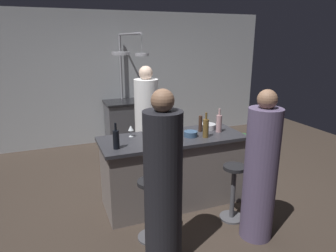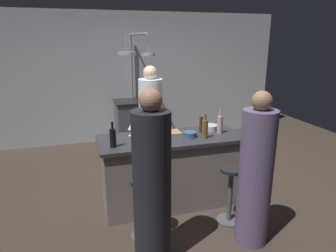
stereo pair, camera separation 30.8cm
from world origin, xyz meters
name	(u,v)px [view 1 (the left image)]	position (x,y,z in m)	size (l,w,h in m)	color
ground_plane	(172,201)	(0.00, 0.00, 0.00)	(9.00, 9.00, 0.00)	#382D26
back_wall	(120,78)	(0.00, 2.85, 1.30)	(6.40, 0.16, 2.60)	#B2B7BC
kitchen_island	(172,170)	(0.00, 0.00, 0.45)	(1.80, 0.72, 0.90)	slate
stove_range	(126,123)	(0.00, 2.45, 0.45)	(0.80, 0.64, 0.89)	#47474C
chef	(147,126)	(-0.04, 0.94, 0.79)	(0.36, 0.36, 1.70)	white
bar_stool_right	(233,190)	(0.51, -0.62, 0.38)	(0.28, 0.28, 0.68)	#4C4C51
guest_right	(260,173)	(0.57, -0.99, 0.75)	(0.34, 0.34, 1.61)	#594C6B
bar_stool_left	(150,207)	(-0.50, -0.62, 0.38)	(0.28, 0.28, 0.68)	#4C4C51
guest_left	(163,186)	(-0.49, -0.96, 0.78)	(0.35, 0.35, 1.67)	black
overhead_pot_rack	(126,66)	(-0.08, 1.93, 1.62)	(0.60, 1.52, 2.17)	gray
potted_plant	(243,146)	(1.64, 0.79, 0.30)	(0.36, 0.36, 0.52)	brown
cutting_board	(168,133)	(0.00, 0.16, 0.91)	(0.32, 0.22, 0.02)	#997047
pepper_mill	(200,124)	(0.43, 0.08, 1.01)	(0.05, 0.05, 0.21)	#382319
wine_bottle_rose	(219,123)	(0.64, -0.03, 1.02)	(0.07, 0.07, 0.31)	#B78C8E
wine_bottle_dark	(116,139)	(-0.74, -0.16, 1.01)	(0.07, 0.07, 0.30)	black
wine_bottle_amber	(206,128)	(0.38, -0.16, 1.02)	(0.07, 0.07, 0.31)	brown
wine_glass_near_left_guest	(155,133)	(-0.25, -0.08, 1.01)	(0.07, 0.07, 0.15)	silver
wine_glass_by_chef	(131,129)	(-0.48, 0.20, 1.01)	(0.07, 0.07, 0.15)	silver
mixing_bowl_steel	(208,126)	(0.58, 0.14, 0.93)	(0.21, 0.21, 0.07)	#B7B7BC
mixing_bowl_blue	(191,134)	(0.22, -0.07, 0.93)	(0.17, 0.17, 0.07)	#334C6B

